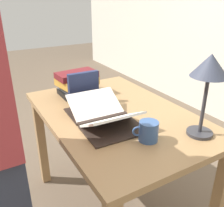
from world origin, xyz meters
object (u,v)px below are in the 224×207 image
object	(u,v)px
reading_lamp	(209,72)
coffee_mug	(148,131)
book_stack_tall	(77,83)
open_book	(103,115)
book_standing_upright	(84,88)

from	to	relation	value
reading_lamp	coffee_mug	xyz separation A→B (m)	(-0.09, -0.26, -0.27)
coffee_mug	book_stack_tall	bearing A→B (deg)	-176.00
reading_lamp	coffee_mug	world-z (taller)	reading_lamp
open_book	book_stack_tall	world-z (taller)	book_stack_tall
open_book	book_standing_upright	size ratio (longest dim) A/B	2.42
open_book	coffee_mug	xyz separation A→B (m)	(0.29, 0.09, 0.02)
open_book	book_stack_tall	size ratio (longest dim) A/B	1.74
book_standing_upright	coffee_mug	distance (m)	0.57
book_stack_tall	reading_lamp	xyz separation A→B (m)	(0.82, 0.31, 0.24)
book_stack_tall	coffee_mug	world-z (taller)	book_stack_tall
open_book	book_standing_upright	xyz separation A→B (m)	(-0.28, 0.01, 0.07)
open_book	coffee_mug	world-z (taller)	open_book
open_book	coffee_mug	size ratio (longest dim) A/B	4.16
coffee_mug	open_book	bearing A→B (deg)	-162.86
open_book	book_standing_upright	bearing A→B (deg)	179.95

